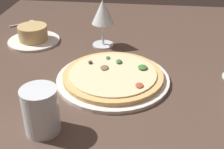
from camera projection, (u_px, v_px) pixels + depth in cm
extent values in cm
cube|color=brown|center=(111.00, 93.00, 84.26)|extent=(150.00, 110.00, 4.00)
cylinder|color=silver|center=(113.00, 79.00, 86.04)|extent=(31.55, 31.55, 1.00)
cylinder|color=tan|center=(113.00, 76.00, 85.49)|extent=(28.01, 28.01, 1.20)
cylinder|color=beige|center=(113.00, 73.00, 85.09)|extent=(24.27, 24.27, 0.40)
ellipsoid|color=#4C3828|center=(90.00, 62.00, 89.53)|extent=(1.61, 1.16, 0.76)
ellipsoid|color=#387033|center=(119.00, 61.00, 89.95)|extent=(2.50, 1.76, 0.71)
ellipsoid|color=#AD4733|center=(139.00, 85.00, 78.88)|extent=(2.70, 2.08, 0.41)
ellipsoid|color=#387033|center=(143.00, 67.00, 86.85)|extent=(3.04, 2.72, 0.74)
ellipsoid|color=brown|center=(104.00, 68.00, 87.04)|extent=(3.07, 2.40, 0.40)
ellipsoid|color=#387033|center=(108.00, 58.00, 92.33)|extent=(1.83, 1.30, 0.43)
cylinder|color=silver|center=(34.00, 41.00, 109.07)|extent=(18.08, 18.08, 0.80)
cylinder|color=tan|center=(33.00, 33.00, 107.57)|extent=(10.14, 10.14, 5.16)
cylinder|color=silver|center=(103.00, 45.00, 106.76)|extent=(7.30, 7.30, 0.40)
cylinder|color=silver|center=(103.00, 34.00, 104.75)|extent=(0.80, 0.80, 7.61)
cone|color=silver|center=(103.00, 12.00, 100.83)|extent=(7.43, 7.43, 7.95)
cylinder|color=silver|center=(41.00, 110.00, 65.49)|extent=(7.90, 7.90, 10.61)
cylinder|color=silver|center=(42.00, 115.00, 66.17)|extent=(7.27, 7.27, 7.91)
ellipsoid|color=silver|center=(32.00, 22.00, 125.11)|extent=(4.88, 4.67, 1.00)
cylinder|color=silver|center=(21.00, 24.00, 123.09)|extent=(6.32, 7.80, 0.70)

